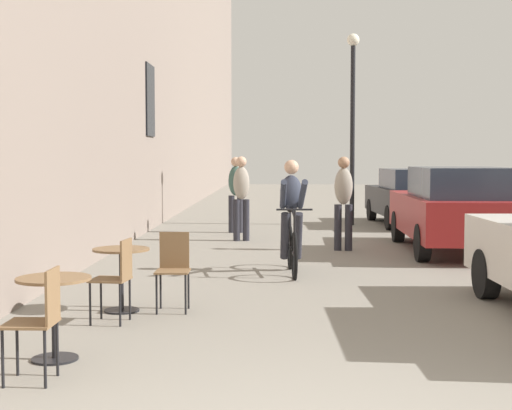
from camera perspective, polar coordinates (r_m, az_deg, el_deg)
cafe_table_near at (r=6.65m, az=-15.29°, el=-7.08°), size 0.64×0.64×0.72m
cafe_chair_near_toward_street at (r=6.04m, az=-16.31°, el=-8.22°), size 0.38×0.38×0.89m
cafe_table_mid at (r=8.55m, az=-10.33°, el=-4.62°), size 0.64×0.64×0.72m
cafe_chair_mid_toward_street at (r=8.53m, az=-6.37°, el=-4.64°), size 0.39×0.39×0.89m
cafe_chair_mid_toward_wall at (r=7.96m, az=-10.65°, el=-5.27°), size 0.42×0.42×0.89m
cyclist_on_bicycle at (r=11.23m, az=2.77°, el=-1.11°), size 0.52×1.76×1.74m
pedestrian_near at (r=13.93m, az=6.75°, el=0.56°), size 0.35×0.26×1.76m
pedestrian_mid at (r=15.47m, az=-1.14°, el=0.91°), size 0.37×0.29×1.77m
pedestrian_far at (r=17.15m, az=-1.57°, el=1.16°), size 0.35×0.25×1.76m
street_lamp at (r=19.31m, az=7.45°, el=7.70°), size 0.32×0.32×4.90m
parked_car_second at (r=14.13m, az=15.13°, el=-0.23°), size 1.96×4.46×1.57m
parked_car_third at (r=19.47m, az=11.86°, el=0.69°), size 1.85×4.16×1.46m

